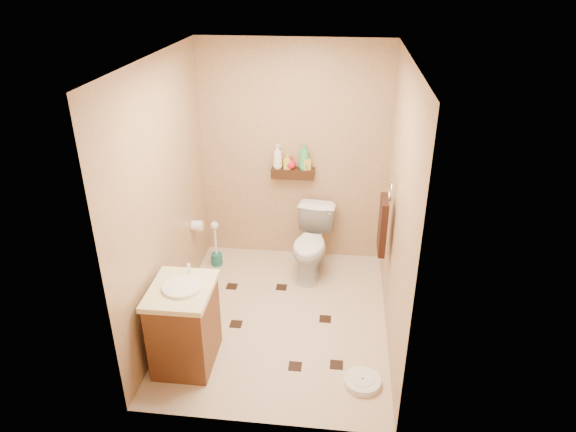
# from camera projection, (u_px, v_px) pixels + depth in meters

# --- Properties ---
(ground) EXTENTS (2.50, 2.50, 0.00)m
(ground) POSITION_uv_depth(u_px,v_px,m) (280.00, 318.00, 4.89)
(ground) COLOR beige
(ground) RESTS_ON ground
(wall_back) EXTENTS (2.00, 0.04, 2.40)m
(wall_back) POSITION_uv_depth(u_px,v_px,m) (294.00, 155.00, 5.47)
(wall_back) COLOR tan
(wall_back) RESTS_ON ground
(wall_front) EXTENTS (2.00, 0.04, 2.40)m
(wall_front) POSITION_uv_depth(u_px,v_px,m) (253.00, 287.00, 3.24)
(wall_front) COLOR tan
(wall_front) RESTS_ON ground
(wall_left) EXTENTS (0.04, 2.50, 2.40)m
(wall_left) POSITION_uv_depth(u_px,v_px,m) (165.00, 198.00, 4.46)
(wall_left) COLOR tan
(wall_left) RESTS_ON ground
(wall_right) EXTENTS (0.04, 2.50, 2.40)m
(wall_right) POSITION_uv_depth(u_px,v_px,m) (398.00, 210.00, 4.25)
(wall_right) COLOR tan
(wall_right) RESTS_ON ground
(ceiling) EXTENTS (2.00, 2.50, 0.02)m
(ceiling) POSITION_uv_depth(u_px,v_px,m) (277.00, 58.00, 3.82)
(ceiling) COLOR silver
(ceiling) RESTS_ON wall_back
(wall_shelf) EXTENTS (0.46, 0.14, 0.10)m
(wall_shelf) POSITION_uv_depth(u_px,v_px,m) (293.00, 173.00, 5.48)
(wall_shelf) COLOR #381E0F
(wall_shelf) RESTS_ON wall_back
(floor_accents) EXTENTS (1.23, 1.25, 0.01)m
(floor_accents) POSITION_uv_depth(u_px,v_px,m) (282.00, 322.00, 4.83)
(floor_accents) COLOR black
(floor_accents) RESTS_ON ground
(toilet) EXTENTS (0.48, 0.74, 0.72)m
(toilet) POSITION_uv_depth(u_px,v_px,m) (312.00, 244.00, 5.44)
(toilet) COLOR white
(toilet) RESTS_ON ground
(vanity) EXTENTS (0.50, 0.60, 0.85)m
(vanity) POSITION_uv_depth(u_px,v_px,m) (185.00, 324.00, 4.21)
(vanity) COLOR brown
(vanity) RESTS_ON ground
(bathroom_scale) EXTENTS (0.38, 0.38, 0.06)m
(bathroom_scale) POSITION_uv_depth(u_px,v_px,m) (362.00, 382.00, 4.11)
(bathroom_scale) COLOR white
(bathroom_scale) RESTS_ON ground
(toilet_brush) EXTENTS (0.12, 0.12, 0.54)m
(toilet_brush) POSITION_uv_depth(u_px,v_px,m) (216.00, 250.00, 5.67)
(toilet_brush) COLOR #19655D
(toilet_brush) RESTS_ON ground
(towel_ring) EXTENTS (0.12, 0.30, 0.76)m
(towel_ring) POSITION_uv_depth(u_px,v_px,m) (383.00, 223.00, 4.60)
(towel_ring) COLOR silver
(towel_ring) RESTS_ON wall_right
(toilet_paper) EXTENTS (0.12, 0.11, 0.12)m
(toilet_paper) POSITION_uv_depth(u_px,v_px,m) (197.00, 226.00, 5.29)
(toilet_paper) COLOR white
(toilet_paper) RESTS_ON wall_left
(bottle_a) EXTENTS (0.13, 0.13, 0.26)m
(bottle_a) POSITION_uv_depth(u_px,v_px,m) (278.00, 156.00, 5.41)
(bottle_a) COLOR white
(bottle_a) RESTS_ON wall_shelf
(bottle_b) EXTENTS (0.07, 0.07, 0.16)m
(bottle_b) POSITION_uv_depth(u_px,v_px,m) (287.00, 161.00, 5.42)
(bottle_b) COLOR gold
(bottle_b) RESTS_ON wall_shelf
(bottle_c) EXTENTS (0.12, 0.12, 0.14)m
(bottle_c) POSITION_uv_depth(u_px,v_px,m) (291.00, 163.00, 5.42)
(bottle_c) COLOR red
(bottle_c) RESTS_ON wall_shelf
(bottle_d) EXTENTS (0.14, 0.14, 0.29)m
(bottle_d) POSITION_uv_depth(u_px,v_px,m) (304.00, 156.00, 5.38)
(bottle_d) COLOR green
(bottle_d) RESTS_ON wall_shelf
(bottle_e) EXTENTS (0.11, 0.11, 0.18)m
(bottle_e) POSITION_uv_depth(u_px,v_px,m) (306.00, 161.00, 5.40)
(bottle_e) COLOR #E2B84B
(bottle_e) RESTS_ON wall_shelf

